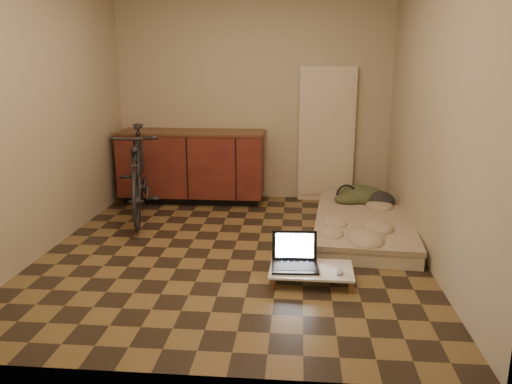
# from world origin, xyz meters

# --- Properties ---
(room_shell) EXTENTS (3.50, 4.00, 2.60)m
(room_shell) POSITION_xyz_m (0.00, 0.00, 1.30)
(room_shell) COLOR brown
(room_shell) RESTS_ON ground
(cabinets) EXTENTS (1.84, 0.62, 0.91)m
(cabinets) POSITION_xyz_m (-0.75, 1.70, 0.47)
(cabinets) COLOR black
(cabinets) RESTS_ON ground
(appliance_panel) EXTENTS (0.70, 0.10, 1.70)m
(appliance_panel) POSITION_xyz_m (0.95, 1.94, 0.85)
(appliance_panel) COLOR beige
(appliance_panel) RESTS_ON ground
(bicycle) EXTENTS (0.96, 1.87, 1.16)m
(bicycle) POSITION_xyz_m (-1.20, 0.92, 0.58)
(bicycle) COLOR black
(bicycle) RESTS_ON ground
(futon) EXTENTS (1.15, 2.12, 0.18)m
(futon) POSITION_xyz_m (1.30, 0.67, 0.09)
(futon) COLOR beige
(futon) RESTS_ON ground
(clothing_pile) EXTENTS (0.64, 0.55, 0.24)m
(clothing_pile) POSITION_xyz_m (1.39, 1.26, 0.30)
(clothing_pile) COLOR #384126
(clothing_pile) RESTS_ON futon
(headphones) EXTENTS (0.30, 0.28, 0.18)m
(headphones) POSITION_xyz_m (1.17, 1.19, 0.27)
(headphones) COLOR black
(headphones) RESTS_ON futon
(lap_desk) EXTENTS (0.68, 0.45, 0.11)m
(lap_desk) POSITION_xyz_m (0.72, -0.66, 0.10)
(lap_desk) COLOR brown
(lap_desk) RESTS_ON ground
(laptop) EXTENTS (0.39, 0.36, 0.26)m
(laptop) POSITION_xyz_m (0.59, -0.62, 0.16)
(laptop) COLOR black
(laptop) RESTS_ON lap_desk
(mouse) EXTENTS (0.07, 0.11, 0.04)m
(mouse) POSITION_xyz_m (0.94, -0.74, 0.13)
(mouse) COLOR silver
(mouse) RESTS_ON lap_desk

